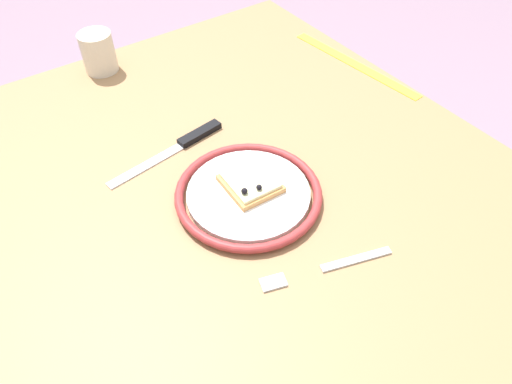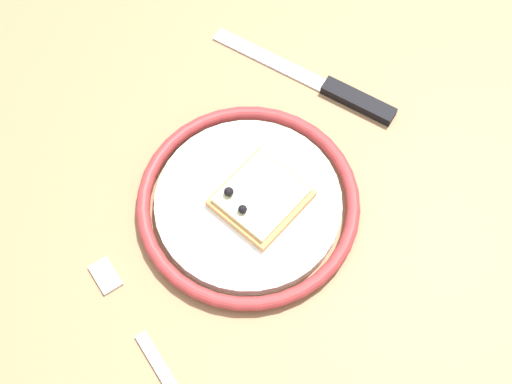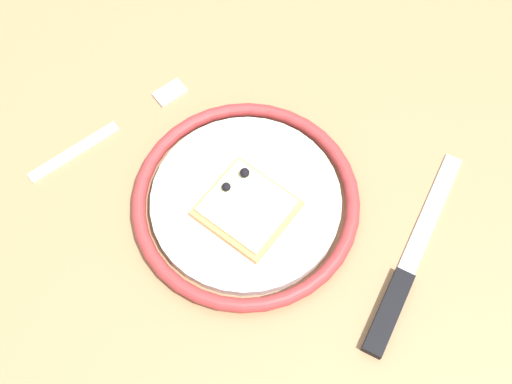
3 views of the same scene
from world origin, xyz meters
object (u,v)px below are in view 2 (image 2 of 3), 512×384
object	(u,v)px
plate	(246,201)
fork	(144,340)
pizza_slice_near	(261,197)
dining_table	(279,203)
knife	(333,89)

from	to	relation	value
plate	fork	size ratio (longest dim) A/B	1.22
pizza_slice_near	fork	size ratio (longest dim) A/B	0.46
fork	pizza_slice_near	bearing A→B (deg)	0.62
dining_table	fork	xyz separation A→B (m)	(-0.24, -0.01, 0.09)
dining_table	knife	distance (m)	0.15
dining_table	knife	xyz separation A→B (m)	(0.12, 0.02, 0.10)
plate	fork	distance (m)	0.18
fork	dining_table	bearing A→B (deg)	2.95
knife	fork	xyz separation A→B (m)	(-0.36, -0.03, -0.00)
dining_table	plate	size ratio (longest dim) A/B	4.24
pizza_slice_near	knife	xyz separation A→B (m)	(0.17, 0.03, -0.02)
plate	dining_table	bearing A→B (deg)	-3.00
pizza_slice_near	fork	distance (m)	0.19
pizza_slice_near	knife	bearing A→B (deg)	9.15
pizza_slice_near	dining_table	bearing A→B (deg)	11.54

